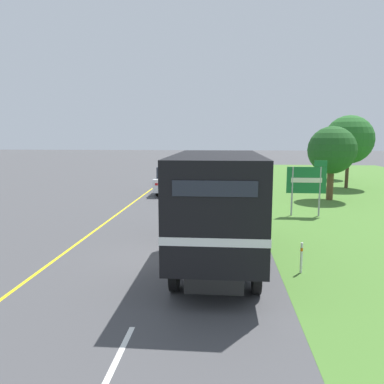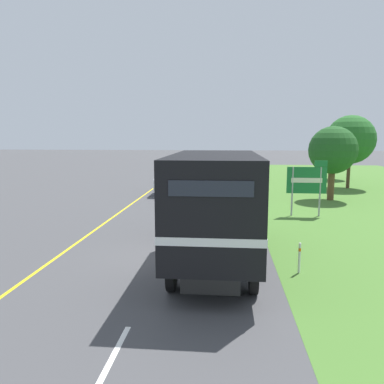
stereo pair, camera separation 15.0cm
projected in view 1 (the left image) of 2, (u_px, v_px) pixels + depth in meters
ground_plane at (166, 257)px, 12.91m from camera, size 200.00×200.00×0.00m
edge_line_yellow at (142, 196)px, 26.03m from camera, size 0.12×60.62×0.01m
centre_dash_nearest at (115, 362)px, 6.91m from camera, size 0.12×2.60×0.01m
centre_dash_near at (168, 253)px, 13.42m from camera, size 0.12×2.60×0.01m
centre_dash_mid_a at (186, 215)px, 19.92m from camera, size 0.12×2.60×0.01m
centre_dash_mid_b at (195, 195)px, 26.43m from camera, size 0.12×2.60×0.01m
centre_dash_far at (201, 184)px, 32.93m from camera, size 0.12×2.60×0.01m
centre_dash_farthest at (205, 176)px, 39.44m from camera, size 0.12×2.60×0.01m
horse_trailer_truck at (217, 202)px, 12.17m from camera, size 2.56×8.22×3.61m
lead_car_white at (170, 180)px, 27.31m from camera, size 1.80×4.57×2.01m
highway_sign at (307, 181)px, 19.42m from camera, size 2.02×0.09×2.92m
roadside_tree_near at (332, 150)px, 24.20m from camera, size 3.07×3.07×4.80m
roadside_tree_mid at (349, 140)px, 29.69m from camera, size 3.83×3.83×5.80m
roadside_tree_far at (333, 149)px, 35.94m from camera, size 3.10×3.10×4.50m
delineator_post at (301, 257)px, 11.38m from camera, size 0.08×0.08×0.95m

